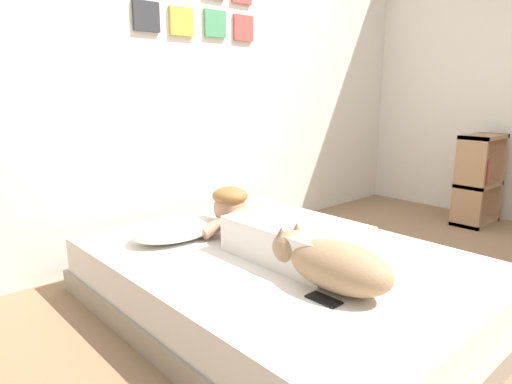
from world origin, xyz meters
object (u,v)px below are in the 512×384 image
at_px(bed, 281,282).
at_px(person_lying, 275,230).
at_px(dog, 332,264).
at_px(coffee_cup, 274,221).
at_px(cell_phone, 324,300).
at_px(bookshelf, 478,179).
at_px(pillow, 177,229).

xyz_separation_m(bed, person_lying, (0.02, 0.07, 0.26)).
bearing_deg(dog, coffee_cup, 61.48).
xyz_separation_m(coffee_cup, cell_phone, (-0.53, -0.81, -0.03)).
distance_m(bed, cell_phone, 0.56).
xyz_separation_m(person_lying, coffee_cup, (0.26, 0.27, -0.07)).
height_order(person_lying, bookshelf, bookshelf).
bearing_deg(pillow, dog, -82.27).
xyz_separation_m(dog, cell_phone, (-0.12, -0.06, -0.10)).
distance_m(person_lying, coffee_cup, 0.38).
xyz_separation_m(pillow, person_lying, (0.28, -0.49, 0.05)).
bearing_deg(bookshelf, pillow, 167.34).
relative_size(coffee_cup, cell_phone, 0.89).
distance_m(person_lying, cell_phone, 0.61).
bearing_deg(pillow, bookshelf, -12.66).
relative_size(pillow, dog, 0.90).
relative_size(dog, bookshelf, 0.77).
bearing_deg(bed, coffee_cup, 50.34).
bearing_deg(coffee_cup, person_lying, -133.88).
relative_size(pillow, coffee_cup, 4.16).
bearing_deg(dog, pillow, 97.73).
distance_m(person_lying, bookshelf, 2.29).
height_order(pillow, bookshelf, bookshelf).
height_order(pillow, coffee_cup, pillow).
bearing_deg(pillow, person_lying, -60.16).
bearing_deg(bed, bookshelf, -0.68).
bearing_deg(bookshelf, coffee_cup, 169.84).
bearing_deg(bookshelf, bed, 179.32).
bearing_deg(dog, bed, 72.69).
distance_m(bed, pillow, 0.64).
xyz_separation_m(pillow, cell_phone, (0.01, -1.02, -0.05)).
xyz_separation_m(dog, coffee_cup, (0.41, 0.75, -0.07)).
bearing_deg(bookshelf, dog, -170.97).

